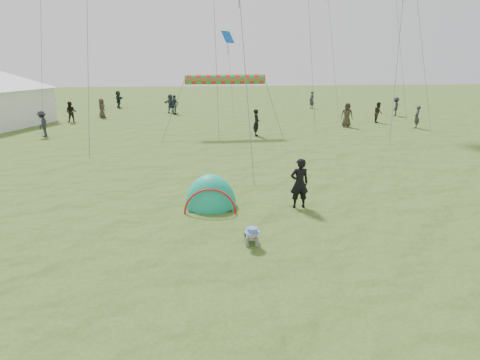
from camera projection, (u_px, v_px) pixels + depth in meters
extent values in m
plane|color=#2E5A1B|center=(264.00, 245.00, 9.89)|extent=(140.00, 140.00, 0.00)
ellipsoid|color=#0D868B|center=(211.00, 206.00, 12.58)|extent=(1.83, 1.55, 2.22)
imported|color=black|center=(299.00, 183.00, 12.24)|extent=(0.62, 0.42, 1.69)
imported|color=#2B2B30|center=(417.00, 117.00, 27.24)|extent=(0.63, 0.71, 1.63)
imported|color=#2A231B|center=(378.00, 112.00, 29.81)|extent=(0.83, 0.94, 1.62)
imported|color=black|center=(53.00, 100.00, 39.14)|extent=(0.63, 1.08, 1.72)
imported|color=#25272D|center=(43.00, 124.00, 24.14)|extent=(0.68, 1.11, 1.67)
imported|color=#32291F|center=(347.00, 115.00, 27.78)|extent=(1.02, 0.84, 1.79)
imported|color=black|center=(119.00, 99.00, 39.44)|extent=(0.81, 1.72, 1.79)
imported|color=#2D2B37|center=(312.00, 100.00, 38.97)|extent=(0.62, 0.75, 1.76)
imported|color=black|center=(71.00, 112.00, 29.84)|extent=(0.86, 0.69, 1.66)
imported|color=#2A3441|center=(175.00, 105.00, 34.48)|extent=(1.02, 1.06, 1.77)
imported|color=#24252D|center=(395.00, 107.00, 33.55)|extent=(1.13, 1.23, 1.67)
imported|color=#3A312A|center=(102.00, 108.00, 32.37)|extent=(0.72, 0.92, 1.66)
imported|color=#2E3C4B|center=(171.00, 104.00, 35.52)|extent=(1.69, 1.26, 1.77)
imported|color=black|center=(256.00, 123.00, 24.32)|extent=(0.51, 0.69, 1.74)
cylinder|color=red|center=(225.00, 79.00, 24.02)|extent=(5.15, 0.64, 0.64)
plane|color=blue|center=(228.00, 37.00, 33.02)|extent=(1.27, 1.27, 1.03)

